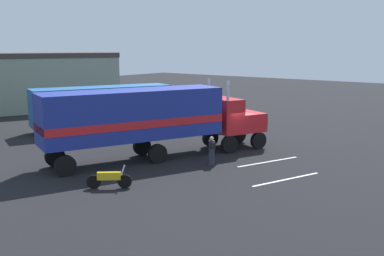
% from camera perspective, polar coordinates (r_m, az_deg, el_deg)
% --- Properties ---
extents(ground_plane, '(120.00, 120.00, 0.00)m').
position_cam_1_polar(ground_plane, '(29.65, 5.15, -2.60)').
color(ground_plane, black).
extents(lane_stripe_near, '(4.18, 1.69, 0.01)m').
position_cam_1_polar(lane_stripe_near, '(26.57, 9.58, -4.22)').
color(lane_stripe_near, silver).
rests_on(lane_stripe_near, ground_plane).
extents(lane_stripe_mid, '(4.20, 1.63, 0.01)m').
position_cam_1_polar(lane_stripe_mid, '(23.32, 11.81, -6.36)').
color(lane_stripe_mid, silver).
rests_on(lane_stripe_mid, ground_plane).
extents(semi_truck, '(14.06, 7.60, 4.50)m').
position_cam_1_polar(semi_truck, '(26.54, -5.22, 1.42)').
color(semi_truck, red).
rests_on(semi_truck, ground_plane).
extents(person_bystander, '(0.44, 0.47, 1.63)m').
position_cam_1_polar(person_bystander, '(25.35, 2.49, -2.72)').
color(person_bystander, '#2D3347').
rests_on(person_bystander, ground_plane).
extents(parked_bus, '(11.15, 6.53, 3.40)m').
position_cam_1_polar(parked_bus, '(36.88, -11.20, 3.05)').
color(parked_bus, '#1E5999').
rests_on(parked_bus, ground_plane).
extents(motorcycle, '(1.46, 1.65, 1.12)m').
position_cam_1_polar(motorcycle, '(21.68, -10.37, -6.28)').
color(motorcycle, black).
rests_on(motorcycle, ground_plane).
extents(building_backdrop, '(16.63, 11.36, 5.89)m').
position_cam_1_polar(building_backdrop, '(49.67, -18.70, 5.81)').
color(building_backdrop, gray).
rests_on(building_backdrop, ground_plane).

